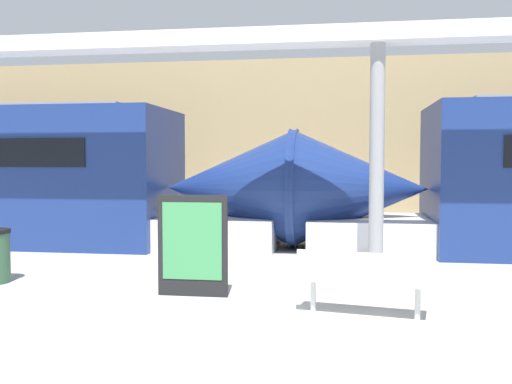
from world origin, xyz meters
name	(u,v)px	position (x,y,z in m)	size (l,w,h in m)	color
ground_plane	(176,348)	(0.00, 0.00, 0.00)	(60.00, 60.00, 0.00)	#B2AFA8
station_wall	(287,142)	(0.00, 11.76, 2.50)	(56.00, 0.20, 5.00)	tan
bench_near	(363,277)	(1.93, 1.50, 0.50)	(1.66, 0.71, 0.81)	silver
poster_board	(193,245)	(-0.42, 2.23, 0.73)	(1.00, 0.07, 1.44)	black
support_column_near	(377,159)	(2.25, 4.33, 1.95)	(0.25, 0.25, 3.89)	gray
canopy_beam	(378,35)	(2.25, 4.33, 4.03)	(28.00, 0.60, 0.28)	silver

